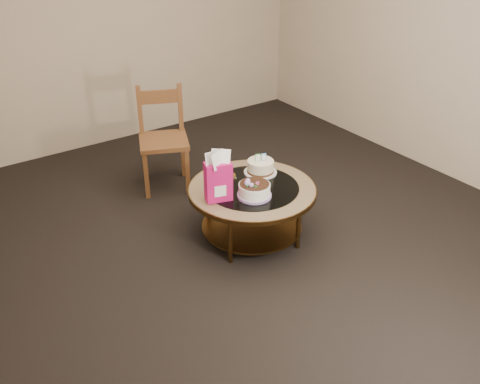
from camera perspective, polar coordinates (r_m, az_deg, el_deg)
ground at (r=4.45m, az=1.24°, el=-4.63°), size 5.00×5.00×0.00m
room_walls at (r=3.80m, az=1.50°, el=15.01°), size 4.52×5.02×2.61m
coffee_table at (r=4.25m, az=1.30°, el=-0.39°), size 1.02×1.02×0.46m
decorated_cake at (r=4.05m, az=1.52°, el=0.14°), size 0.26×0.26×0.15m
cream_cake at (r=4.40m, az=2.20°, el=2.69°), size 0.27×0.27×0.17m
gift_bag at (r=3.95m, az=-2.35°, el=1.67°), size 0.22×0.18×0.39m
pillar_candle at (r=4.33m, az=-1.29°, el=1.93°), size 0.13×0.13×0.10m
dining_chair at (r=5.05m, az=-8.19°, el=5.68°), size 0.58×0.58×0.95m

